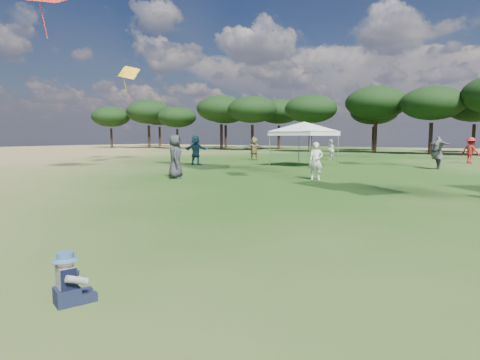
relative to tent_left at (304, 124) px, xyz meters
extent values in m
cylinder|color=black|center=(-42.25, 20.19, -1.06)|extent=(0.35, 0.35, 3.09)
ellipsoid|color=black|center=(-42.25, 20.19, 2.35)|extent=(6.01, 6.01, 3.24)
cylinder|color=black|center=(-35.96, 22.27, -0.85)|extent=(0.40, 0.40, 3.51)
ellipsoid|color=black|center=(-35.96, 22.27, 3.01)|extent=(6.82, 6.82, 3.68)
cylinder|color=black|center=(-30.10, 22.28, -1.15)|extent=(0.33, 0.33, 2.92)
ellipsoid|color=black|center=(-30.10, 22.28, 2.07)|extent=(5.67, 5.67, 3.06)
cylinder|color=black|center=(-22.21, 22.47, -0.86)|extent=(0.40, 0.40, 3.49)
ellipsoid|color=black|center=(-22.21, 22.47, 2.98)|extent=(6.79, 6.79, 3.66)
cylinder|color=black|center=(-17.06, 22.19, -0.95)|extent=(0.38, 0.38, 3.32)
ellipsoid|color=black|center=(-17.06, 22.19, 2.70)|extent=(6.44, 6.44, 3.47)
cylinder|color=black|center=(-8.66, 21.48, -1.03)|extent=(0.36, 0.36, 3.14)
ellipsoid|color=black|center=(-8.66, 21.48, 2.42)|extent=(6.11, 6.11, 3.29)
cylinder|color=black|center=(-1.54, 22.99, -0.87)|extent=(0.40, 0.40, 3.46)
ellipsoid|color=black|center=(-1.54, 22.99, 2.94)|extent=(6.73, 6.73, 3.63)
cylinder|color=black|center=(4.27, 21.81, -1.00)|extent=(0.37, 0.37, 3.21)
ellipsoid|color=black|center=(4.27, 21.81, 2.53)|extent=(6.24, 6.24, 3.36)
cylinder|color=black|center=(-42.08, 30.97, -0.82)|extent=(0.41, 0.41, 3.56)
ellipsoid|color=black|center=(-42.08, 30.97, 3.09)|extent=(6.92, 6.92, 3.73)
cylinder|color=black|center=(-27.24, 30.74, -0.79)|extent=(0.41, 0.41, 3.62)
ellipsoid|color=black|center=(-27.24, 30.74, 3.19)|extent=(7.03, 7.03, 3.79)
cylinder|color=black|center=(-16.55, 28.75, -0.92)|extent=(0.39, 0.39, 3.37)
ellipsoid|color=black|center=(-16.55, 28.75, 2.79)|extent=(6.54, 6.54, 3.53)
cylinder|color=black|center=(-3.67, 30.49, -1.05)|extent=(0.36, 0.36, 3.11)
ellipsoid|color=black|center=(-3.67, 30.49, 2.38)|extent=(6.05, 6.05, 3.26)
cylinder|color=black|center=(7.68, 29.70, -1.01)|extent=(0.37, 0.37, 3.20)
ellipsoid|color=black|center=(7.68, 29.70, 2.51)|extent=(6.21, 6.21, 3.35)
cylinder|color=gray|center=(-1.78, -1.15, -1.58)|extent=(0.06, 0.06, 2.05)
cylinder|color=gray|center=(1.15, -1.78, -1.58)|extent=(0.06, 0.06, 2.05)
cylinder|color=gray|center=(-1.15, 1.78, -1.58)|extent=(0.06, 0.06, 2.05)
cylinder|color=gray|center=(1.78, 1.15, -1.58)|extent=(0.06, 0.06, 2.05)
cube|color=white|center=(0.00, 0.00, -0.60)|extent=(3.74, 3.74, 0.25)
pyramid|color=white|center=(0.00, 0.00, 0.12)|extent=(6.28, 6.28, 0.60)
cube|color=black|center=(6.21, -20.46, -2.51)|extent=(0.32, 0.32, 0.19)
cube|color=black|center=(6.19, -20.26, -2.55)|extent=(0.16, 0.24, 0.10)
cube|color=black|center=(6.35, -20.31, -2.55)|extent=(0.16, 0.24, 0.10)
cube|color=white|center=(6.21, -20.46, -2.30)|extent=(0.28, 0.24, 0.25)
cylinder|color=white|center=(6.09, -20.34, -2.30)|extent=(0.16, 0.25, 0.15)
cylinder|color=white|center=(6.38, -20.44, -2.30)|extent=(0.16, 0.25, 0.15)
sphere|color=#E0B293|center=(6.21, -20.46, -2.13)|extent=(0.17, 0.17, 0.17)
cone|color=teal|center=(6.21, -20.46, -2.09)|extent=(0.28, 0.28, 0.03)
cylinder|color=teal|center=(6.21, -20.46, -2.05)|extent=(0.19, 0.19, 0.07)
imported|color=#2D2E32|center=(-1.75, -9.79, -1.65)|extent=(1.06, 1.10, 1.90)
imported|color=maroon|center=(8.54, 8.22, -1.72)|extent=(1.32, 1.12, 1.78)
imported|color=silver|center=(-0.84, 6.94, -1.81)|extent=(0.65, 0.81, 1.60)
imported|color=olive|center=(-5.83, 3.79, -1.70)|extent=(1.73, 1.31, 1.82)
imported|color=#424247|center=(7.26, 1.77, -1.68)|extent=(1.63, 2.28, 1.84)
imported|color=silver|center=(3.66, -7.03, -1.81)|extent=(0.69, 0.59, 1.60)
imported|color=navy|center=(-6.28, -2.79, -1.66)|extent=(1.84, 0.92, 1.90)
plane|color=#EFAE19|center=(-13.43, -1.74, 3.98)|extent=(1.76, 1.95, 1.29)
camera|label=1|loc=(10.11, -22.99, -0.76)|focal=30.00mm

